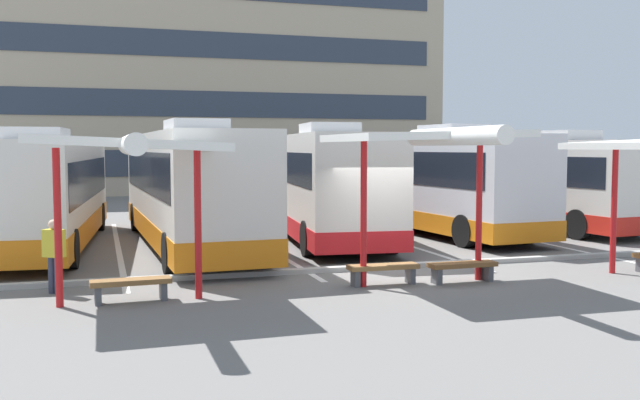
% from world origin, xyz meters
% --- Properties ---
extents(ground_plane, '(160.00, 160.00, 0.00)m').
position_xyz_m(ground_plane, '(0.00, 0.00, 0.00)').
color(ground_plane, slate).
extents(terminal_building, '(32.44, 11.83, 21.41)m').
position_xyz_m(terminal_building, '(0.03, 35.51, 9.35)').
color(terminal_building, tan).
rests_on(terminal_building, ground).
extents(coach_bus_0, '(3.50, 11.92, 3.56)m').
position_xyz_m(coach_bus_0, '(-8.43, 6.88, 1.65)').
color(coach_bus_0, silver).
rests_on(coach_bus_0, ground).
extents(coach_bus_1, '(3.05, 12.58, 3.79)m').
position_xyz_m(coach_bus_1, '(-4.35, 5.82, 1.79)').
color(coach_bus_1, silver).
rests_on(coach_bus_1, ground).
extents(coach_bus_2, '(3.81, 12.02, 3.77)m').
position_xyz_m(coach_bus_2, '(0.18, 6.92, 1.79)').
color(coach_bus_2, silver).
rests_on(coach_bus_2, ground).
extents(coach_bus_3, '(3.40, 11.32, 3.77)m').
position_xyz_m(coach_bus_3, '(4.40, 7.12, 1.79)').
color(coach_bus_3, silver).
rests_on(coach_bus_3, ground).
extents(coach_bus_4, '(3.64, 10.29, 3.61)m').
position_xyz_m(coach_bus_4, '(8.84, 7.15, 1.70)').
color(coach_bus_4, silver).
rests_on(coach_bus_4, ground).
extents(lane_stripe_1, '(0.16, 14.00, 0.01)m').
position_xyz_m(lane_stripe_1, '(-6.42, 6.04, 0.00)').
color(lane_stripe_1, white).
rests_on(lane_stripe_1, ground).
extents(lane_stripe_2, '(0.16, 14.00, 0.01)m').
position_xyz_m(lane_stripe_2, '(-2.14, 6.04, 0.00)').
color(lane_stripe_2, white).
rests_on(lane_stripe_2, ground).
extents(lane_stripe_3, '(0.16, 14.00, 0.01)m').
position_xyz_m(lane_stripe_3, '(2.14, 6.04, 0.00)').
color(lane_stripe_3, white).
rests_on(lane_stripe_3, ground).
extents(lane_stripe_4, '(0.16, 14.00, 0.01)m').
position_xyz_m(lane_stripe_4, '(6.42, 6.04, 0.00)').
color(lane_stripe_4, white).
rests_on(lane_stripe_4, ground).
extents(lane_stripe_5, '(0.16, 14.00, 0.01)m').
position_xyz_m(lane_stripe_5, '(10.70, 6.04, 0.00)').
color(lane_stripe_5, white).
rests_on(lane_stripe_5, ground).
extents(waiting_shelter_0, '(3.61, 4.51, 3.24)m').
position_xyz_m(waiting_shelter_0, '(-6.37, -2.13, 2.99)').
color(waiting_shelter_0, red).
rests_on(waiting_shelter_0, ground).
extents(bench_0, '(1.56, 0.51, 0.45)m').
position_xyz_m(bench_0, '(-6.37, -1.80, 0.33)').
color(bench_0, brown).
rests_on(bench_0, ground).
extents(waiting_shelter_1, '(3.79, 4.90, 3.41)m').
position_xyz_m(waiting_shelter_1, '(-0.11, -1.98, 3.17)').
color(waiting_shelter_1, red).
rests_on(waiting_shelter_1, ground).
extents(bench_1, '(1.59, 0.45, 0.45)m').
position_xyz_m(bench_1, '(-1.01, -1.63, 0.33)').
color(bench_1, brown).
rests_on(bench_1, ground).
extents(bench_2, '(1.58, 0.44, 0.45)m').
position_xyz_m(bench_2, '(0.79, -1.88, 0.33)').
color(bench_2, brown).
rests_on(bench_2, ground).
extents(platform_kerb, '(44.00, 0.24, 0.12)m').
position_xyz_m(platform_kerb, '(0.00, 0.25, 0.06)').
color(platform_kerb, '#ADADA8').
rests_on(platform_kerb, ground).
extents(waiting_passenger_1, '(0.48, 0.45, 1.53)m').
position_xyz_m(waiting_passenger_1, '(-7.83, -0.50, 0.87)').
color(waiting_passenger_1, '#33384C').
rests_on(waiting_passenger_1, ground).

